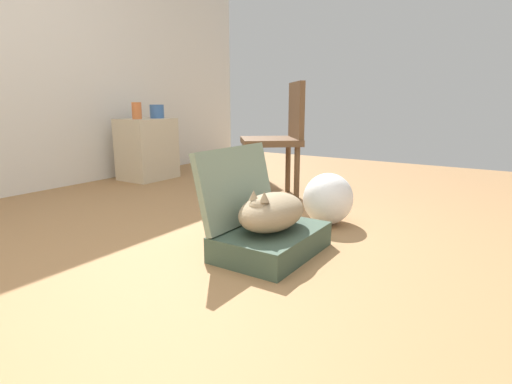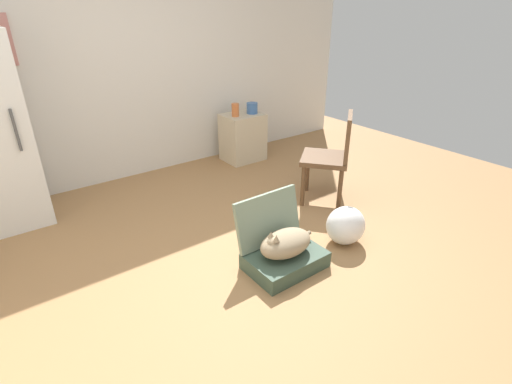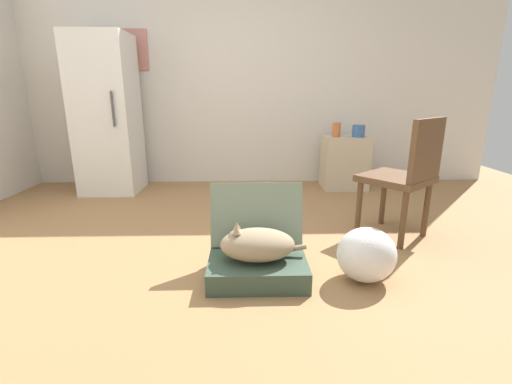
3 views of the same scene
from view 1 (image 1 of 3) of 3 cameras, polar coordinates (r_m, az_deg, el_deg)
The scene contains 9 objects.
ground_plane at distance 2.08m, azimuth -7.82°, elevation -9.13°, with size 7.68×7.68×0.00m, color #9E7247.
suitcase_base at distance 2.08m, azimuth 2.23°, elevation -7.05°, with size 0.59×0.41×0.13m, color #384C3D.
suitcase_lid at distance 2.13m, azimuth -2.76°, elevation 0.91°, with size 0.59×0.41×0.04m, color gray.
cat at distance 2.03m, azimuth 2.18°, elevation -2.81°, with size 0.52×0.28×0.23m.
plastic_bag_white at distance 2.59m, azimuth 10.22°, elevation -0.95°, with size 0.35×0.31×0.33m, color white.
side_table at distance 4.20m, azimuth -15.25°, elevation 5.93°, with size 0.50×0.40×0.61m, color beige.
vase_tall at distance 4.08m, azimuth -16.63°, elevation 11.04°, with size 0.09×0.09×0.16m, color #CC6B38.
vase_short at distance 4.24m, azimuth -13.94°, elevation 11.08°, with size 0.14×0.14×0.13m, color #38609E.
chair at distance 3.24m, azimuth 3.37°, elevation 8.09°, with size 0.64×0.64×0.92m.
Camera 1 is at (-1.44, -1.28, 0.77)m, focal length 28.07 mm.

